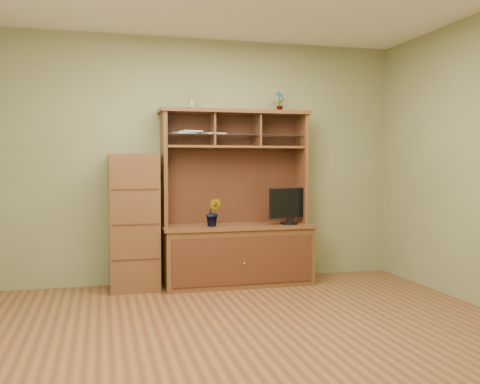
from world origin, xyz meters
name	(u,v)px	position (x,y,z in m)	size (l,w,h in m)	color
room	(253,159)	(0.00, 0.00, 1.35)	(4.54, 4.04, 2.74)	#563018
media_hutch	(237,236)	(0.31, 1.73, 0.52)	(1.66, 0.61, 1.90)	#472814
monitor	(289,205)	(0.89, 1.65, 0.86)	(0.49, 0.19, 0.40)	black
orchid_plant	(213,212)	(0.04, 1.65, 0.80)	(0.17, 0.13, 0.30)	#3A6121
top_plant	(279,101)	(0.83, 1.80, 2.02)	(0.12, 0.08, 0.23)	#386F27
reed_diffuser	(191,99)	(-0.17, 1.80, 2.01)	(0.05, 0.05, 0.27)	silver
magazines	(196,133)	(-0.12, 1.80, 1.65)	(0.59, 0.24, 0.04)	silver
side_cabinet	(134,222)	(-0.79, 1.75, 0.71)	(0.51, 0.46, 1.42)	#472814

